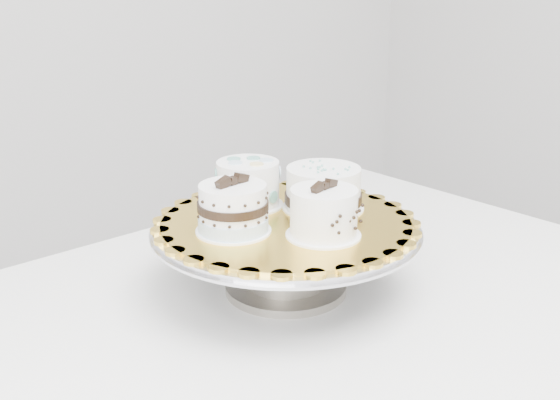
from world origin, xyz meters
TOP-DOWN VIEW (x-y plane):
  - table at (0.08, 0.27)m, footprint 1.28×0.91m
  - cake_stand at (0.12, 0.32)m, footprint 0.39×0.39m
  - cake_board at (0.12, 0.32)m, footprint 0.37×0.37m
  - cake_swirl at (0.13, 0.24)m, footprint 0.11×0.11m
  - cake_banded at (0.04, 0.33)m, footprint 0.11×0.11m
  - cake_dots at (0.12, 0.41)m, footprint 0.12×0.12m
  - cake_ribbon at (0.20, 0.33)m, footprint 0.14×0.14m

SIDE VIEW (x-z plane):
  - table at x=0.08m, z-range 0.30..1.05m
  - cake_stand at x=0.12m, z-range 0.77..0.87m
  - cake_board at x=0.12m, z-range 0.86..0.86m
  - cake_ribbon at x=0.20m, z-range 0.86..0.92m
  - cake_banded at x=0.04m, z-range 0.85..0.93m
  - cake_swirl at x=0.13m, z-range 0.85..0.93m
  - cake_dots at x=0.12m, z-range 0.86..0.93m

